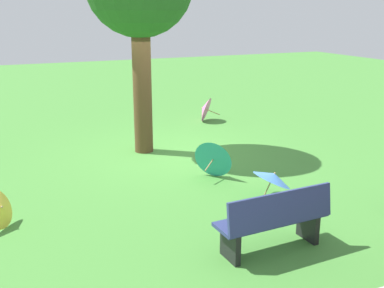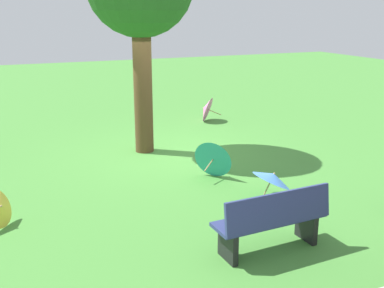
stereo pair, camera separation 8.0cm
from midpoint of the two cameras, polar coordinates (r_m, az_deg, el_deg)
The scene contains 5 objects.
ground at distance 10.71m, azimuth -2.82°, elevation -1.04°, with size 40.00×40.00×0.00m, color #478C38.
park_bench at distance 6.38m, azimuth 10.21°, elevation -9.17°, with size 1.62×0.55×0.90m.
parasol_blue_0 at distance 8.16m, azimuth 10.10°, elevation -4.01°, with size 0.74×0.75×0.60m.
parasol_teal_0 at distance 9.06m, azimuth 2.98°, elevation -1.70°, with size 0.76×0.80×0.78m.
parasol_pink_0 at distance 13.63m, azimuth 1.85°, elevation 4.34°, with size 0.74×0.80×0.74m.
Camera 2 is at (3.51, 9.61, 3.17)m, focal length 43.58 mm.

